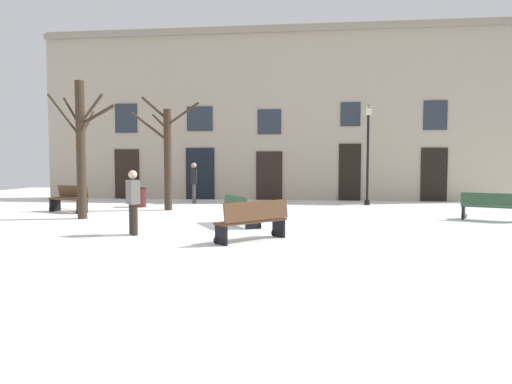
% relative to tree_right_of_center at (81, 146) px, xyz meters
% --- Properties ---
extents(ground_plane, '(35.48, 35.48, 0.00)m').
position_rel_tree_right_of_center_xyz_m(ground_plane, '(5.34, -0.91, -2.26)').
color(ground_plane, white).
extents(building_facade, '(22.18, 0.60, 8.08)m').
position_rel_tree_right_of_center_xyz_m(building_facade, '(5.34, 8.11, 1.82)').
color(building_facade, tan).
rests_on(building_facade, ground).
extents(tree_right_of_center, '(2.34, 1.96, 4.25)m').
position_rel_tree_right_of_center_xyz_m(tree_right_of_center, '(0.00, 0.00, 0.00)').
color(tree_right_of_center, '#382B1E').
rests_on(tree_right_of_center, ground).
extents(tree_foreground, '(2.53, 1.89, 4.16)m').
position_rel_tree_right_of_center_xyz_m(tree_foreground, '(1.83, 2.85, -0.16)').
color(tree_foreground, '#382B1E').
rests_on(tree_foreground, ground).
extents(streetlamp, '(0.30, 0.30, 4.11)m').
position_rel_tree_right_of_center_xyz_m(streetlamp, '(9.41, 5.71, 0.24)').
color(streetlamp, black).
rests_on(streetlamp, ground).
extents(litter_bin, '(0.51, 0.51, 0.76)m').
position_rel_tree_right_of_center_xyz_m(litter_bin, '(0.40, 3.84, -1.87)').
color(litter_bin, '#4C1E19').
rests_on(litter_bin, ground).
extents(bench_facing_shops, '(1.26, 1.75, 0.84)m').
position_rel_tree_right_of_center_xyz_m(bench_facing_shops, '(5.11, -0.99, -1.83)').
color(bench_facing_shops, '#2D4C33').
rests_on(bench_facing_shops, ground).
extents(bench_near_center_tree, '(1.69, 1.13, 0.85)m').
position_rel_tree_right_of_center_xyz_m(bench_near_center_tree, '(12.42, 0.84, -1.83)').
color(bench_near_center_tree, '#2D4C33').
rests_on(bench_near_center_tree, ground).
extents(bench_back_to_back_left, '(1.63, 1.08, 0.94)m').
position_rel_tree_right_of_center_xyz_m(bench_back_to_back_left, '(-1.38, 1.74, -1.78)').
color(bench_back_to_back_left, '#51331E').
rests_on(bench_back_to_back_left, ground).
extents(bench_by_litter_bin, '(1.56, 1.59, 0.91)m').
position_rel_tree_right_of_center_xyz_m(bench_by_litter_bin, '(5.77, -3.51, -1.79)').
color(bench_by_litter_bin, '#51331E').
rests_on(bench_by_litter_bin, ground).
extents(person_crossing_plaza, '(0.42, 0.43, 1.56)m').
position_rel_tree_right_of_center_xyz_m(person_crossing_plaza, '(2.80, -2.96, -1.40)').
color(person_crossing_plaza, '#2D271E').
rests_on(person_crossing_plaza, ground).
extents(person_near_bench, '(0.27, 0.41, 1.74)m').
position_rel_tree_right_of_center_xyz_m(person_near_bench, '(2.13, 5.65, -1.28)').
color(person_near_bench, '#403D3A').
rests_on(person_near_bench, ground).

